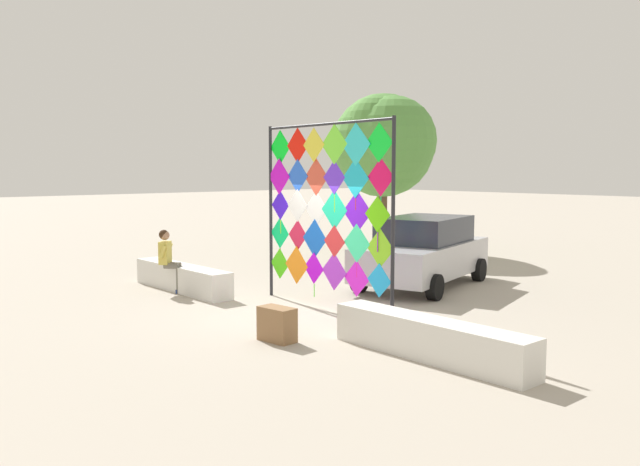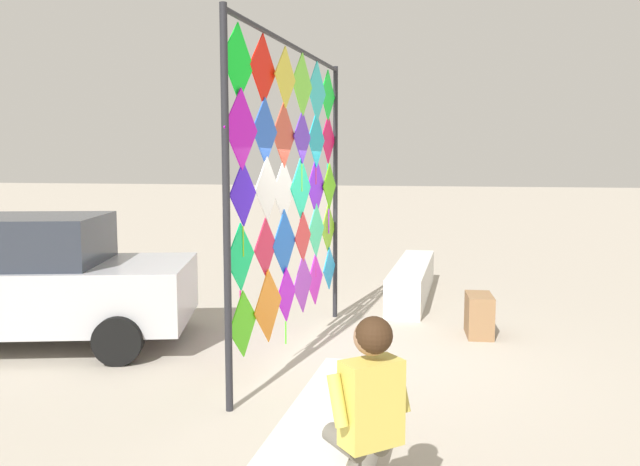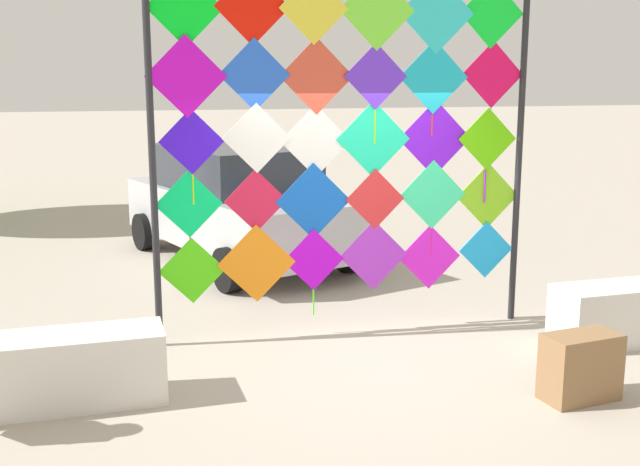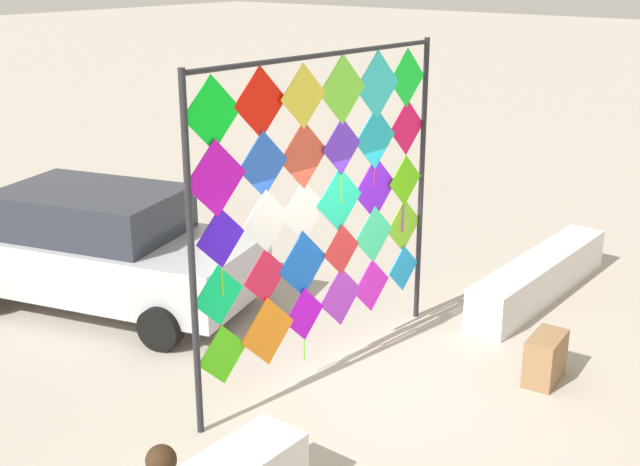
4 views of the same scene
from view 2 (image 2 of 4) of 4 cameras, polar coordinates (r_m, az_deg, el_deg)
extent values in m
plane|color=#ADA393|center=(7.80, 2.60, -11.16)|extent=(120.00, 120.00, 0.00)
cube|color=silver|center=(11.22, 8.31, -4.24)|extent=(3.49, 0.56, 0.60)
cylinder|color=#232328|center=(5.87, -8.43, 1.75)|extent=(0.07, 0.07, 3.76)
cylinder|color=#232328|center=(9.51, 1.39, 3.52)|extent=(0.07, 0.07, 3.76)
cylinder|color=#232328|center=(7.77, -2.42, 16.44)|extent=(3.86, 0.27, 0.06)
cube|color=#46D811|center=(6.36, -6.93, -8.13)|extent=(0.67, 0.05, 0.67)
cube|color=orange|center=(6.93, -4.68, -6.56)|extent=(0.81, 0.06, 0.81)
cube|color=#B60AE7|center=(7.48, -3.05, -5.56)|extent=(0.65, 0.05, 0.65)
cylinder|color=#44E516|center=(7.59, -3.10, -8.96)|extent=(0.02, 0.02, 0.27)
cube|color=#A830D6|center=(8.08, -1.55, -4.58)|extent=(0.75, 0.05, 0.75)
cube|color=#E21EE3|center=(8.70, -0.44, -4.19)|extent=(0.70, 0.05, 0.70)
cube|color=#1BA3F6|center=(9.29, 0.84, -3.19)|extent=(0.63, 0.05, 0.63)
cube|color=#07DD6C|center=(6.23, -7.16, -2.15)|extent=(0.67, 0.05, 0.67)
cylinder|color=#E51684|center=(6.31, -7.19, -6.28)|extent=(0.02, 0.02, 0.25)
cube|color=red|center=(6.83, -4.92, -1.29)|extent=(0.64, 0.05, 0.64)
cube|color=blue|center=(7.38, -3.23, -0.91)|extent=(0.79, 0.05, 0.79)
cylinder|color=orange|center=(7.48, -3.27, -5.42)|extent=(0.02, 0.02, 0.40)
cube|color=red|center=(7.99, -1.54, -0.35)|extent=(0.64, 0.05, 0.64)
cube|color=#38EDA1|center=(8.61, -0.35, 0.27)|extent=(0.74, 0.05, 0.74)
cylinder|color=#E5166D|center=(8.68, -0.41, -3.09)|extent=(0.02, 0.02, 0.29)
cube|color=#7DCF1E|center=(9.22, 0.75, 0.42)|extent=(0.71, 0.05, 0.71)
cylinder|color=#7616E5|center=(9.29, 0.68, -2.91)|extent=(0.02, 0.02, 0.37)
cube|color=#3A10E9|center=(6.20, -6.93, 3.54)|extent=(0.64, 0.05, 0.64)
cylinder|color=#BEE516|center=(6.25, -6.95, -0.76)|extent=(0.02, 0.02, 0.30)
cube|color=white|center=(6.79, -4.78, 3.98)|extent=(0.69, 0.05, 0.69)
cube|color=white|center=(7.36, -3.28, 3.83)|extent=(0.73, 0.05, 0.73)
cylinder|color=#D7E516|center=(7.41, -3.33, -0.21)|extent=(0.02, 0.02, 0.32)
cube|color=#1CE7AC|center=(7.93, -1.73, 4.08)|extent=(0.78, 0.05, 0.79)
cylinder|color=#E51653|center=(7.98, -1.78, -0.33)|extent=(0.02, 0.02, 0.44)
cube|color=#7016F1|center=(8.57, -0.35, 4.22)|extent=(0.80, 0.06, 0.80)
cube|color=#59CE0A|center=(9.13, 0.86, 4.26)|extent=(0.66, 0.05, 0.66)
cylinder|color=#9216E5|center=(9.16, 0.80, 1.07)|extent=(0.02, 0.02, 0.36)
cube|color=#CB0CD0|center=(6.17, -7.09, 9.26)|extent=(0.79, 0.05, 0.79)
cylinder|color=#1CE516|center=(6.17, -7.11, 4.42)|extent=(0.02, 0.02, 0.26)
cube|color=blue|center=(6.79, -4.97, 9.16)|extent=(0.71, 0.05, 0.71)
cube|color=#DD4B35|center=(7.37, -3.27, 8.82)|extent=(0.76, 0.05, 0.76)
cylinder|color=#16CAE5|center=(7.37, -3.32, 5.01)|extent=(0.02, 0.02, 0.22)
cube|color=#6430EA|center=(7.94, -1.60, 8.65)|extent=(0.66, 0.05, 0.66)
cylinder|color=#ABE516|center=(7.94, -1.66, 5.01)|extent=(0.02, 0.02, 0.35)
cube|color=#1AB9D6|center=(8.53, -0.32, 8.42)|extent=(0.75, 0.05, 0.75)
cylinder|color=red|center=(8.53, -0.39, 5.16)|extent=(0.02, 0.02, 0.22)
cube|color=#ED0D52|center=(9.18, 0.74, 8.44)|extent=(0.69, 0.05, 0.69)
cylinder|color=#16E5A5|center=(9.17, 0.68, 5.06)|extent=(0.02, 0.02, 0.39)
cube|color=#07F123|center=(6.26, -7.37, 15.05)|extent=(0.74, 0.05, 0.74)
cube|color=#F51305|center=(6.84, -5.14, 14.49)|extent=(0.74, 0.05, 0.74)
cube|color=yellow|center=(7.39, -3.14, 13.84)|extent=(0.69, 0.05, 0.69)
cube|color=#76EF36|center=(7.99, -1.60, 13.24)|extent=(0.78, 0.05, 0.78)
cube|color=#2CD2D7|center=(8.59, -0.27, 12.62)|extent=(0.80, 0.06, 0.81)
cube|color=#10EA30|center=(9.18, 0.72, 12.31)|extent=(0.71, 0.05, 0.71)
cylinder|color=#666056|center=(4.17, 4.30, -17.80)|extent=(0.33, 0.32, 0.13)
cylinder|color=#666056|center=(4.09, 2.21, -18.31)|extent=(0.33, 0.32, 0.13)
cube|color=gold|center=(3.89, 4.65, -15.01)|extent=(0.39, 0.40, 0.52)
sphere|color=#A37556|center=(3.76, 4.70, -9.33)|extent=(0.22, 0.22, 0.22)
sphere|color=#382314|center=(3.74, 4.88, -9.18)|extent=(0.22, 0.22, 0.22)
cylinder|color=gold|center=(4.01, 7.19, -13.63)|extent=(0.19, 0.18, 0.31)
cylinder|color=gold|center=(3.78, 1.60, -14.85)|extent=(0.19, 0.18, 0.31)
cube|color=#B7B7BC|center=(9.06, -25.43, -4.92)|extent=(3.02, 4.66, 0.77)
cube|color=#282D38|center=(9.01, -26.55, -0.57)|extent=(2.25, 2.78, 0.62)
cylinder|color=black|center=(9.58, -15.03, -6.29)|extent=(0.38, 0.62, 0.57)
cylinder|color=black|center=(7.83, -17.73, -9.19)|extent=(0.38, 0.62, 0.57)
cube|color=olive|center=(8.93, 14.15, -7.19)|extent=(0.67, 0.40, 0.57)
camera|label=1|loc=(18.48, 34.80, 6.71)|focal=37.25mm
camera|label=3|loc=(7.26, 61.21, 5.48)|focal=43.09mm
camera|label=4|loc=(4.20, 100.71, 33.51)|focal=45.95mm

